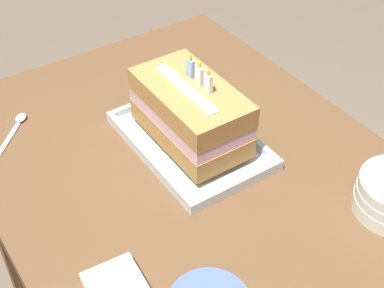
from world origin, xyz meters
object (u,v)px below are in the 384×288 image
Objects in this scene: napkin_pile at (116,287)px; serving_spoon_near_tray at (17,124)px; foil_tray at (191,142)px; birthday_cake at (191,112)px.

serving_spoon_near_tray is at bearing 177.76° from napkin_pile.
foil_tray is 1.33× the size of birthday_cake.
napkin_pile is (0.49, -0.02, 0.01)m from serving_spoon_near_tray.
birthday_cake is 2.23× the size of serving_spoon_near_tray.
serving_spoon_near_tray is at bearing -133.19° from birthday_cake.
birthday_cake reaches higher than napkin_pile.
napkin_pile is at bearing -51.92° from foil_tray.
napkin_pile is at bearing -51.93° from birthday_cake.
foil_tray is at bearing -90.00° from birthday_cake.
serving_spoon_near_tray is 0.49m from napkin_pile.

